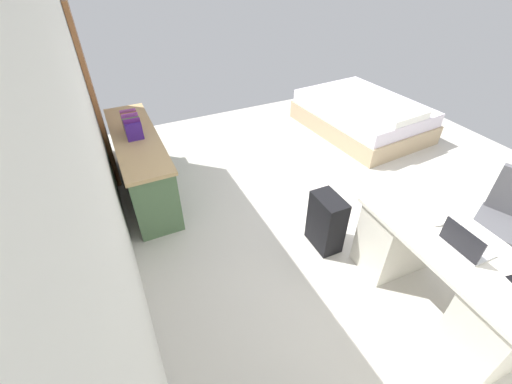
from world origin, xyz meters
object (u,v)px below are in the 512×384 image
Objects in this scene: desk at (441,273)px; figurine_small at (128,118)px; office_chair at (503,228)px; credenza at (142,165)px; bed at (362,116)px; computer_mouse at (439,223)px; laptop at (465,244)px; suitcase_black at (326,222)px.

desk is 13.31× the size of figurine_small.
office_chair is 0.52× the size of credenza.
computer_mouse is at bearing 149.44° from bed.
laptop is at bearing 100.27° from office_chair.
office_chair is 9.40× the size of computer_mouse.
credenza is 0.90× the size of bed.
suitcase_black is (-1.68, -1.43, -0.08)m from credenza.
figurine_small is (0.36, 0.00, 0.43)m from credenza.
office_chair reaches higher than laptop.
desk is 0.81× the size of credenza.
suitcase_black is 0.99m from computer_mouse.
credenza is 3.42m from bed.
credenza is 3.08× the size of suitcase_black.
desk is 0.89m from office_chair.
office_chair is at bearing -133.14° from credenza.
desk is 2.51× the size of suitcase_black.
office_chair reaches higher than desk.
desk reaches higher than bed.
desk is 0.74× the size of bed.
suitcase_black is at bearing 22.78° from desk.
computer_mouse is (0.10, 0.84, 0.32)m from office_chair.
bed is at bearing -29.04° from laptop.
laptop is (-0.06, 0.01, 0.40)m from desk.
credenza is 16.36× the size of figurine_small.
office_chair is at bearing -136.95° from figurine_small.
suitcase_black is 5.31× the size of figurine_small.
figurine_small is (2.91, 2.72, 0.38)m from office_chair.
office_chair is 4.00m from figurine_small.
desk is at bearing -11.75° from laptop.
laptop is 2.89× the size of figurine_small.
laptop reaches higher than credenza.
office_chair is 1.61× the size of suitcase_black.
office_chair is 0.91m from computer_mouse.
desk is at bearing -145.30° from credenza.
office_chair is 0.98m from laptop.
laptop is (-1.02, -0.39, 0.48)m from suitcase_black.
credenza is 2.21m from suitcase_black.
bed is 18.11× the size of figurine_small.
office_chair reaches higher than figurine_small.
figurine_small is at bearing 43.05° from office_chair.
bed is 2.72m from suitcase_black.
laptop is at bearing 150.96° from bed.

